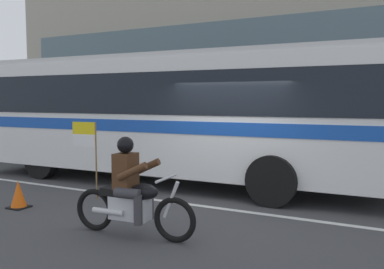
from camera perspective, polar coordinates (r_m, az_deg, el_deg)
The scene contains 6 objects.
ground_plane at distance 8.72m, azimuth 5.24°, elevation -9.31°, with size 60.00×60.00×0.00m, color #3D3D3F.
sidewalk_curb at distance 13.48m, azimuth 13.46°, elevation -4.05°, with size 28.00×3.80×0.15m, color #A39E93.
lane_center_stripe at distance 8.18m, azimuth 3.64°, elevation -10.22°, with size 26.60×0.14×0.01m, color silver.
transit_bus at distance 10.46m, azimuth -2.99°, elevation 3.50°, with size 11.03×2.89×3.22m.
motorcycle_with_rider at distance 6.48m, azimuth -8.51°, elevation -8.26°, with size 2.19×0.64×1.78m.
traffic_cone at distance 8.82m, azimuth -23.11°, elevation -7.80°, with size 0.36×0.36×0.55m.
Camera 1 is at (3.17, -7.84, 2.13)m, focal length 38.13 mm.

